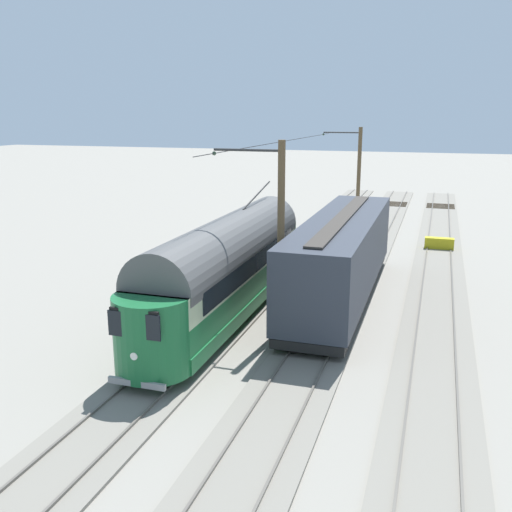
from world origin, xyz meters
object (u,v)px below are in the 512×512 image
Objects in this scene: vintage_streetcar at (228,265)px; boxcar_adjacent at (342,256)px; catenary_pole_foreground at (358,178)px; track_end_bumper at (439,244)px; catenary_pole_mid_near at (279,236)px.

vintage_streetcar is 1.11× the size of boxcar_adjacent.
catenary_pole_foreground reaches higher than boxcar_adjacent.
track_end_bumper is (-8.65, -15.54, -1.85)m from vintage_streetcar.
track_end_bumper is (-6.03, 4.71, -3.56)m from catenary_pole_foreground.
catenary_pole_mid_near is at bearing 70.34° from track_end_bumper.
vintage_streetcar is 8.97× the size of track_end_bumper.
catenary_pole_foreground is at bearing -90.00° from catenary_pole_mid_near.
boxcar_adjacent is 12.95m from track_end_bumper.
boxcar_adjacent is 1.91× the size of catenary_pole_foreground.
vintage_streetcar is 17.89m from track_end_bumper.
boxcar_adjacent is at bearing -109.50° from catenary_pole_mid_near.
vintage_streetcar is at bearing 60.90° from track_end_bumper.
boxcar_adjacent is at bearing 70.28° from track_end_bumper.
catenary_pole_mid_near is (1.70, 4.79, 1.80)m from boxcar_adjacent.
track_end_bumper is at bearing -109.72° from boxcar_adjacent.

